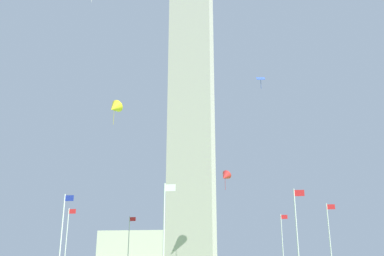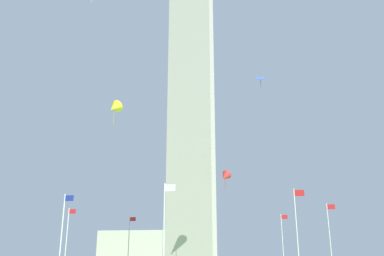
{
  "view_description": "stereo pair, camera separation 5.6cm",
  "coord_description": "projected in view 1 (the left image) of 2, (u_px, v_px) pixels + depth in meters",
  "views": [
    {
      "loc": [
        8.43,
        -56.4,
        2.29
      ],
      "look_at": [
        0.0,
        0.0,
        20.48
      ],
      "focal_mm": 38.83,
      "sensor_mm": 36.0,
      "label": 1
    },
    {
      "loc": [
        8.48,
        -56.39,
        2.29
      ],
      "look_at": [
        0.0,
        0.0,
        20.48
      ],
      "focal_mm": 38.83,
      "sensor_mm": 36.0,
      "label": 2
    }
  ],
  "objects": [
    {
      "name": "kite_yellow_delta",
      "position": [
        114.0,
        108.0,
        48.1
      ],
      "size": [
        2.1,
        2.36,
        3.04
      ],
      "color": "yellow"
    },
    {
      "name": "kite_red_delta",
      "position": [
        225.0,
        177.0,
        49.53
      ],
      "size": [
        1.74,
        1.88,
        2.37
      ],
      "color": "red"
    },
    {
      "name": "flagpole_e",
      "position": [
        207.0,
        243.0,
        71.83
      ],
      "size": [
        1.12,
        0.14,
        9.33
      ],
      "color": "silver",
      "rests_on": "ground"
    },
    {
      "name": "flagpole_n",
      "position": [
        330.0,
        237.0,
        52.67
      ],
      "size": [
        1.12,
        0.14,
        9.33
      ],
      "color": "silver",
      "rests_on": "ground"
    },
    {
      "name": "obelisk_monument",
      "position": [
        192.0,
        82.0,
        62.06
      ],
      "size": [
        6.11,
        6.11,
        55.5
      ],
      "color": "#A8A399",
      "rests_on": "ground"
    },
    {
      "name": "flagpole_ne",
      "position": [
        283.0,
        242.0,
        65.19
      ],
      "size": [
        1.12,
        0.14,
        9.33
      ],
      "color": "silver",
      "rests_on": "ground"
    },
    {
      "name": "flagpole_sw",
      "position": [
        62.0,
        233.0,
        45.13
      ],
      "size": [
        1.12,
        0.14,
        9.33
      ],
      "color": "silver",
      "rests_on": "ground"
    },
    {
      "name": "flagpole_se",
      "position": [
        129.0,
        243.0,
        68.71
      ],
      "size": [
        1.12,
        0.14,
        9.33
      ],
      "color": "silver",
      "rests_on": "ground"
    },
    {
      "name": "distant_building",
      "position": [
        147.0,
        250.0,
        118.31
      ],
      "size": [
        25.47,
        12.43,
        10.17
      ],
      "color": "beige",
      "rests_on": "ground"
    },
    {
      "name": "flagpole_nw",
      "position": [
        297.0,
        231.0,
        41.61
      ],
      "size": [
        1.12,
        0.14,
        9.33
      ],
      "color": "silver",
      "rests_on": "ground"
    },
    {
      "name": "kite_blue_diamond",
      "position": [
        261.0,
        79.0,
        42.68
      ],
      "size": [
        0.89,
        0.74,
        1.42
      ],
      "color": "blue"
    },
    {
      "name": "flagpole_s",
      "position": [
        67.0,
        239.0,
        57.65
      ],
      "size": [
        1.12,
        0.14,
        9.33
      ],
      "color": "silver",
      "rests_on": "ground"
    },
    {
      "name": "flagpole_w",
      "position": [
        164.0,
        229.0,
        38.49
      ],
      "size": [
        1.12,
        0.14,
        9.33
      ],
      "color": "silver",
      "rests_on": "ground"
    }
  ]
}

